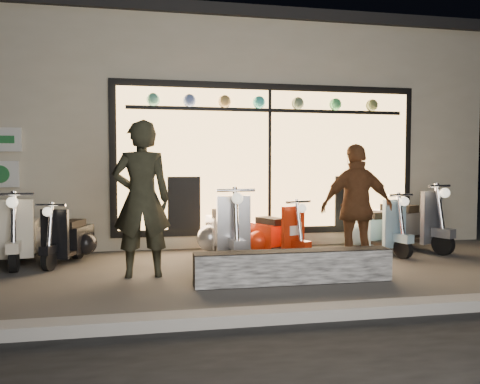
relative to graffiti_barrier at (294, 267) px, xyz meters
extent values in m
plane|color=#383533|center=(-0.45, 0.65, -0.20)|extent=(40.00, 40.00, 0.00)
cube|color=slate|center=(-0.45, -1.35, -0.14)|extent=(40.00, 0.25, 0.12)
cube|color=beige|center=(-0.45, 5.65, 1.80)|extent=(10.00, 6.00, 4.00)
cube|color=black|center=(-0.45, 5.65, 3.90)|extent=(10.20, 6.20, 0.20)
cube|color=black|center=(0.35, 2.63, 1.35)|extent=(5.45, 0.06, 2.65)
cube|color=#FFBF6B|center=(0.35, 2.59, 1.35)|extent=(5.20, 0.04, 2.40)
cube|color=black|center=(0.35, 2.55, 2.20)|extent=(4.90, 0.06, 0.06)
cube|color=white|center=(-4.05, 2.61, 1.65)|extent=(0.65, 0.04, 0.38)
cube|color=white|center=(-4.05, 2.61, 1.10)|extent=(0.55, 0.04, 0.42)
cube|color=black|center=(0.00, 0.00, 0.00)|extent=(2.43, 0.28, 0.40)
cylinder|color=black|center=(-0.55, 0.83, -0.02)|extent=(0.12, 0.36, 0.35)
cylinder|color=black|center=(-0.60, 1.87, -0.02)|extent=(0.14, 0.36, 0.35)
cube|color=#B7B7BC|center=(-0.56, 1.05, 0.38)|extent=(0.48, 0.10, 0.85)
cube|color=#B7B7BC|center=(-0.60, 1.77, 0.20)|extent=(0.47, 0.75, 0.48)
cube|color=black|center=(-0.59, 1.67, 0.49)|extent=(0.32, 0.60, 0.12)
sphere|color=#FFF2CC|center=(-0.55, 0.82, 0.79)|extent=(0.16, 0.16, 0.16)
cylinder|color=black|center=(0.42, 0.99, -0.05)|extent=(0.20, 0.30, 0.29)
cylinder|color=black|center=(0.06, 1.77, -0.05)|extent=(0.22, 0.31, 0.29)
cube|color=#B9260B|center=(0.35, 1.15, 0.29)|extent=(0.39, 0.22, 0.71)
cube|color=#B9260B|center=(0.10, 1.70, 0.13)|extent=(0.59, 0.70, 0.40)
cube|color=black|center=(0.13, 1.62, 0.37)|extent=(0.42, 0.54, 0.10)
sphere|color=#FFF2CC|center=(0.43, 0.98, 0.62)|extent=(0.17, 0.17, 0.13)
cylinder|color=black|center=(-3.07, 1.26, -0.06)|extent=(0.17, 0.30, 0.29)
cylinder|color=black|center=(-2.82, 2.07, -0.06)|extent=(0.18, 0.31, 0.29)
cube|color=black|center=(-3.02, 1.43, 0.28)|extent=(0.39, 0.17, 0.70)
cube|color=black|center=(-2.85, 1.99, 0.12)|extent=(0.52, 0.68, 0.39)
cube|color=black|center=(-2.87, 1.91, 0.36)|extent=(0.37, 0.53, 0.10)
sphere|color=#FFF2CC|center=(-3.08, 1.25, 0.61)|extent=(0.16, 0.16, 0.13)
cylinder|color=black|center=(-3.51, 1.25, -0.03)|extent=(0.14, 0.35, 0.34)
cylinder|color=black|center=(-3.64, 2.24, -0.03)|extent=(0.16, 0.35, 0.34)
cube|color=beige|center=(-3.54, 1.46, 0.36)|extent=(0.46, 0.13, 0.82)
cube|color=beige|center=(-3.62, 2.14, 0.18)|extent=(0.50, 0.74, 0.46)
cube|color=black|center=(-3.61, 2.04, 0.46)|extent=(0.35, 0.59, 0.12)
sphere|color=#FFF2CC|center=(-3.51, 1.24, 0.74)|extent=(0.17, 0.17, 0.15)
cylinder|color=black|center=(2.11, 1.14, -0.04)|extent=(0.17, 0.33, 0.32)
cylinder|color=black|center=(1.86, 2.04, -0.04)|extent=(0.19, 0.34, 0.32)
cube|color=#88B0C1|center=(2.06, 1.33, 0.32)|extent=(0.43, 0.18, 0.77)
cube|color=#88B0C1|center=(1.89, 1.95, 0.15)|extent=(0.55, 0.73, 0.43)
cube|color=black|center=(1.91, 1.86, 0.42)|extent=(0.39, 0.57, 0.11)
sphere|color=#FFF2CC|center=(2.11, 1.13, 0.69)|extent=(0.17, 0.17, 0.14)
cylinder|color=black|center=(2.90, 1.29, -0.02)|extent=(0.24, 0.37, 0.36)
cylinder|color=black|center=(2.48, 2.26, -0.02)|extent=(0.26, 0.38, 0.36)
cube|color=slate|center=(2.81, 1.50, 0.39)|extent=(0.47, 0.26, 0.86)
cube|color=slate|center=(2.52, 2.16, 0.20)|extent=(0.70, 0.85, 0.48)
cube|color=black|center=(2.56, 2.07, 0.50)|extent=(0.51, 0.66, 0.13)
sphere|color=#FFF2CC|center=(2.90, 1.28, 0.80)|extent=(0.21, 0.21, 0.16)
imported|color=black|center=(-1.82, 0.69, 0.80)|extent=(0.74, 0.49, 2.00)
imported|color=brown|center=(1.05, 0.50, 0.66)|extent=(1.02, 0.44, 1.73)
camera|label=1|loc=(-1.69, -5.41, 1.21)|focal=35.00mm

